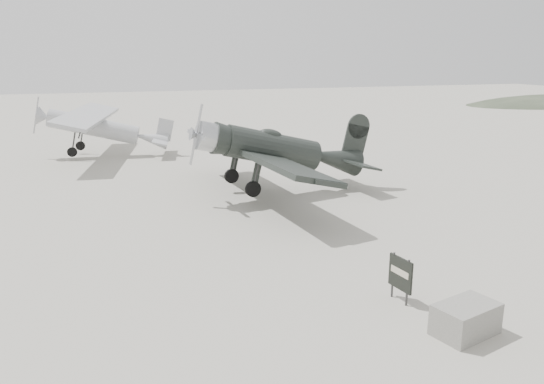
{
  "coord_description": "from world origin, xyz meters",
  "views": [
    {
      "loc": [
        -6.04,
        -12.67,
        6.07
      ],
      "look_at": [
        -0.47,
        3.99,
        1.5
      ],
      "focal_mm": 35.0,
      "sensor_mm": 36.0,
      "label": 1
    }
  ],
  "objects_px": {
    "equipment_block": "(466,319)",
    "sign_board": "(400,274)",
    "highwing_monoplane": "(99,124)",
    "lowwing_monoplane": "(280,151)"
  },
  "relations": [
    {
      "from": "highwing_monoplane",
      "to": "equipment_block",
      "type": "relative_size",
      "value": 7.91
    },
    {
      "from": "lowwing_monoplane",
      "to": "sign_board",
      "type": "distance_m",
      "value": 10.99
    },
    {
      "from": "lowwing_monoplane",
      "to": "highwing_monoplane",
      "type": "bearing_deg",
      "value": 115.8
    },
    {
      "from": "lowwing_monoplane",
      "to": "highwing_monoplane",
      "type": "distance_m",
      "value": 14.18
    },
    {
      "from": "lowwing_monoplane",
      "to": "sign_board",
      "type": "height_order",
      "value": "lowwing_monoplane"
    },
    {
      "from": "lowwing_monoplane",
      "to": "equipment_block",
      "type": "height_order",
      "value": "lowwing_monoplane"
    },
    {
      "from": "equipment_block",
      "to": "sign_board",
      "type": "relative_size",
      "value": 1.18
    },
    {
      "from": "highwing_monoplane",
      "to": "sign_board",
      "type": "relative_size",
      "value": 9.33
    },
    {
      "from": "lowwing_monoplane",
      "to": "sign_board",
      "type": "relative_size",
      "value": 9.67
    },
    {
      "from": "equipment_block",
      "to": "lowwing_monoplane",
      "type": "bearing_deg",
      "value": 89.63
    }
  ]
}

